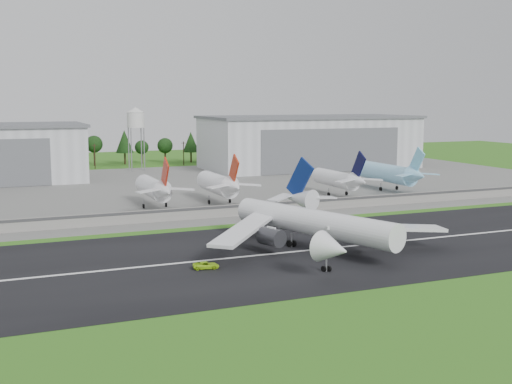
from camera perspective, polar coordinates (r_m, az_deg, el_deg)
name	(u,v)px	position (r m, az deg, el deg)	size (l,w,h in m)	color
ground	(351,259)	(134.76, 8.40, -5.92)	(600.00, 600.00, 0.00)	#316818
runway	(327,249)	(143.17, 6.34, -5.03)	(320.00, 60.00, 0.10)	black
runway_centerline	(327,248)	(143.15, 6.34, -5.00)	(220.00, 1.00, 0.02)	white
apron	(187,187)	(243.79, -6.19, 0.44)	(320.00, 150.00, 0.10)	slate
blast_fence	(251,209)	(182.71, -0.45, -1.54)	(240.00, 0.61, 3.50)	gray
hangar_east	(309,142)	(312.06, 4.77, 4.47)	(102.00, 47.00, 25.20)	silver
water_tower	(136,118)	(303.59, -10.65, 6.51)	(8.40, 8.40, 29.40)	#99999E
utility_poles	(141,167)	(320.86, -10.22, 2.20)	(230.00, 3.00, 12.00)	black
treeline	(134,164)	(335.47, -10.76, 2.45)	(320.00, 16.00, 22.00)	black
main_airliner	(314,229)	(140.11, 5.16, -3.27)	(53.95, 57.53, 18.17)	white
ground_vehicle	(206,265)	(125.76, -4.47, -6.50)	(2.36, 5.13, 1.42)	#A7E01A
parked_jet_red_a	(156,188)	(195.67, -8.91, 0.32)	(7.36, 31.29, 16.72)	white
parked_jet_red_b	(221,184)	(201.51, -3.14, 0.69)	(7.36, 31.29, 16.93)	white
parked_jet_navy	(340,179)	(219.32, 7.48, 1.15)	(7.36, 31.29, 16.56)	white
parked_jet_skyblue	(391,173)	(236.33, 11.95, 1.65)	(7.36, 37.29, 17.07)	#90D4FA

